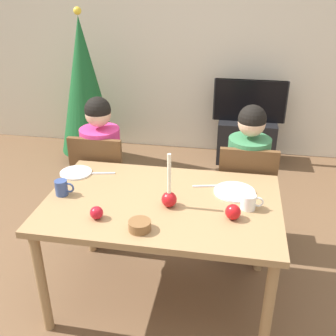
{
  "coord_description": "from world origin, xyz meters",
  "views": [
    {
      "loc": [
        0.39,
        -2.0,
        1.98
      ],
      "look_at": [
        0.0,
        0.2,
        0.87
      ],
      "focal_mm": 42.56,
      "sensor_mm": 36.0,
      "label": 1
    }
  ],
  "objects_px": {
    "christmas_tree": "(85,87)",
    "bowl_walnuts": "(140,226)",
    "chair_left": "(102,180)",
    "mug_left": "(62,188)",
    "person_right_child": "(246,184)",
    "plate_right": "(234,192)",
    "tv_stand": "(246,141)",
    "apple_near_candle": "(97,213)",
    "person_left_child": "(103,172)",
    "plate_left": "(76,173)",
    "candle_centerpiece": "(169,196)",
    "mug_right": "(249,202)",
    "dining_table": "(162,212)",
    "tv": "(250,101)",
    "apple_by_left_plate": "(233,212)",
    "chair_right": "(245,193)"
  },
  "relations": [
    {
      "from": "christmas_tree",
      "to": "bowl_walnuts",
      "type": "xyz_separation_m",
      "value": [
        1.17,
        -2.31,
        -0.09
      ]
    },
    {
      "from": "chair_left",
      "to": "mug_left",
      "type": "xyz_separation_m",
      "value": [
        -0.02,
        -0.64,
        0.29
      ]
    },
    {
      "from": "person_right_child",
      "to": "plate_right",
      "type": "bearing_deg",
      "value": -100.26
    },
    {
      "from": "tv_stand",
      "to": "apple_near_candle",
      "type": "bearing_deg",
      "value": -108.49
    },
    {
      "from": "person_left_child",
      "to": "plate_left",
      "type": "bearing_deg",
      "value": -96.48
    },
    {
      "from": "candle_centerpiece",
      "to": "bowl_walnuts",
      "type": "relative_size",
      "value": 2.77
    },
    {
      "from": "mug_right",
      "to": "christmas_tree",
      "type": "bearing_deg",
      "value": 131.04
    },
    {
      "from": "plate_right",
      "to": "apple_near_candle",
      "type": "bearing_deg",
      "value": -150.25
    },
    {
      "from": "person_left_child",
      "to": "dining_table",
      "type": "bearing_deg",
      "value": -46.95
    },
    {
      "from": "mug_left",
      "to": "mug_right",
      "type": "xyz_separation_m",
      "value": [
        1.12,
        0.03,
        -0.0
      ]
    },
    {
      "from": "tv",
      "to": "christmas_tree",
      "type": "relative_size",
      "value": 0.47
    },
    {
      "from": "tv",
      "to": "candle_centerpiece",
      "type": "relative_size",
      "value": 2.37
    },
    {
      "from": "candle_centerpiece",
      "to": "mug_right",
      "type": "bearing_deg",
      "value": 6.05
    },
    {
      "from": "person_left_child",
      "to": "christmas_tree",
      "type": "distance_m",
      "value": 1.52
    },
    {
      "from": "apple_by_left_plate",
      "to": "chair_left",
      "type": "bearing_deg",
      "value": 144.42
    },
    {
      "from": "candle_centerpiece",
      "to": "apple_by_left_plate",
      "type": "relative_size",
      "value": 3.84
    },
    {
      "from": "chair_right",
      "to": "mug_left",
      "type": "bearing_deg",
      "value": -150.08
    },
    {
      "from": "chair_right",
      "to": "apple_near_candle",
      "type": "xyz_separation_m",
      "value": [
        -0.83,
        -0.86,
        0.28
      ]
    },
    {
      "from": "tv",
      "to": "christmas_tree",
      "type": "distance_m",
      "value": 1.8
    },
    {
      "from": "chair_left",
      "to": "plate_left",
      "type": "distance_m",
      "value": 0.44
    },
    {
      "from": "chair_right",
      "to": "tv_stand",
      "type": "bearing_deg",
      "value": 89.1
    },
    {
      "from": "tv_stand",
      "to": "plate_right",
      "type": "distance_m",
      "value": 2.19
    },
    {
      "from": "chair_right",
      "to": "candle_centerpiece",
      "type": "xyz_separation_m",
      "value": [
        -0.46,
        -0.66,
        0.31
      ]
    },
    {
      "from": "christmas_tree",
      "to": "chair_left",
      "type": "bearing_deg",
      "value": -65.39
    },
    {
      "from": "person_right_child",
      "to": "tv_stand",
      "type": "xyz_separation_m",
      "value": [
        0.03,
        1.66,
        -0.33
      ]
    },
    {
      "from": "mug_right",
      "to": "bowl_walnuts",
      "type": "bearing_deg",
      "value": -151.37
    },
    {
      "from": "chair_left",
      "to": "christmas_tree",
      "type": "relative_size",
      "value": 0.54
    },
    {
      "from": "person_left_child",
      "to": "candle_centerpiece",
      "type": "xyz_separation_m",
      "value": [
        0.65,
        -0.69,
        0.25
      ]
    },
    {
      "from": "candle_centerpiece",
      "to": "mug_right",
      "type": "height_order",
      "value": "candle_centerpiece"
    },
    {
      "from": "dining_table",
      "to": "bowl_walnuts",
      "type": "height_order",
      "value": "bowl_walnuts"
    },
    {
      "from": "bowl_walnuts",
      "to": "apple_by_left_plate",
      "type": "bearing_deg",
      "value": 21.98
    },
    {
      "from": "person_left_child",
      "to": "mug_right",
      "type": "bearing_deg",
      "value": -30.27
    },
    {
      "from": "tv",
      "to": "tv_stand",
      "type": "bearing_deg",
      "value": -90.0
    },
    {
      "from": "bowl_walnuts",
      "to": "christmas_tree",
      "type": "bearing_deg",
      "value": 116.94
    },
    {
      "from": "tv",
      "to": "candle_centerpiece",
      "type": "height_order",
      "value": "candle_centerpiece"
    },
    {
      "from": "person_right_child",
      "to": "bowl_walnuts",
      "type": "xyz_separation_m",
      "value": [
        -0.57,
        -0.95,
        0.21
      ]
    },
    {
      "from": "tv_stand",
      "to": "bowl_walnuts",
      "type": "height_order",
      "value": "bowl_walnuts"
    },
    {
      "from": "tv",
      "to": "plate_right",
      "type": "bearing_deg",
      "value": -92.98
    },
    {
      "from": "tv",
      "to": "plate_left",
      "type": "distance_m",
      "value": 2.37
    },
    {
      "from": "dining_table",
      "to": "christmas_tree",
      "type": "bearing_deg",
      "value": 121.73
    },
    {
      "from": "person_right_child",
      "to": "plate_right",
      "type": "relative_size",
      "value": 4.6
    },
    {
      "from": "dining_table",
      "to": "tv",
      "type": "relative_size",
      "value": 1.77
    },
    {
      "from": "apple_near_candle",
      "to": "tv",
      "type": "bearing_deg",
      "value": 71.52
    },
    {
      "from": "plate_left",
      "to": "apple_near_candle",
      "type": "height_order",
      "value": "apple_near_candle"
    },
    {
      "from": "plate_left",
      "to": "mug_right",
      "type": "xyz_separation_m",
      "value": [
        1.15,
        -0.25,
        0.04
      ]
    },
    {
      "from": "person_left_child",
      "to": "tv_stand",
      "type": "height_order",
      "value": "person_left_child"
    },
    {
      "from": "christmas_tree",
      "to": "mug_right",
      "type": "distance_m",
      "value": 2.65
    },
    {
      "from": "dining_table",
      "to": "mug_left",
      "type": "xyz_separation_m",
      "value": [
        -0.61,
        -0.04,
        0.13
      ]
    },
    {
      "from": "chair_right",
      "to": "apple_near_candle",
      "type": "height_order",
      "value": "chair_right"
    },
    {
      "from": "chair_left",
      "to": "tv_stand",
      "type": "relative_size",
      "value": 1.41
    }
  ]
}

